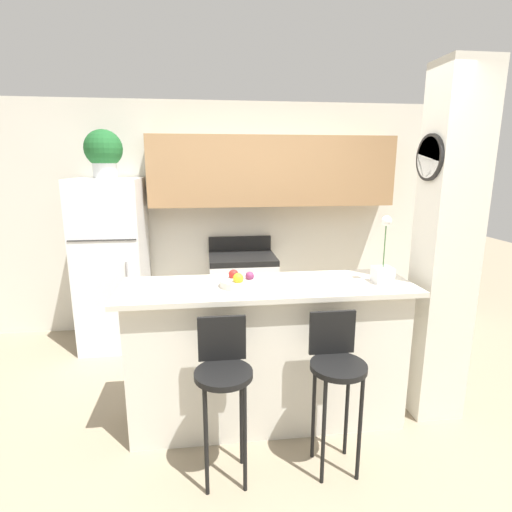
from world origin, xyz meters
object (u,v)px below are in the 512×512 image
object	(u,v)px
bar_stool_left	(223,376)
bar_stool_right	(336,369)
stove_range	(243,295)
orchid_vase	(383,267)
refrigerator	(113,264)
fruit_bowl	(240,281)
potted_plant_on_fridge	(104,152)

from	to	relation	value
bar_stool_left	bar_stool_right	xyz separation A→B (m)	(0.69, 0.00, 0.00)
stove_range	bar_stool_right	xyz separation A→B (m)	(0.38, -2.09, 0.20)
orchid_vase	bar_stool_right	bearing A→B (deg)	-135.62
refrigerator	bar_stool_left	xyz separation A→B (m)	(1.05, -2.04, -0.21)
bar_stool_left	bar_stool_right	bearing A→B (deg)	0.00
bar_stool_right	orchid_vase	bearing A→B (deg)	44.38
refrigerator	fruit_bowl	distance (m)	1.96
refrigerator	orchid_vase	bearing A→B (deg)	-35.63
orchid_vase	fruit_bowl	world-z (taller)	orchid_vase
bar_stool_right	potted_plant_on_fridge	size ratio (longest dim) A/B	2.14
orchid_vase	fruit_bowl	xyz separation A→B (m)	(-1.01, 0.04, -0.08)
fruit_bowl	stove_range	bearing A→B (deg)	84.29
stove_range	fruit_bowl	size ratio (longest dim) A/B	3.75
bar_stool_left	fruit_bowl	size ratio (longest dim) A/B	3.50
refrigerator	potted_plant_on_fridge	bearing A→B (deg)	115.40
refrigerator	orchid_vase	distance (m)	2.73
bar_stool_right	potted_plant_on_fridge	world-z (taller)	potted_plant_on_fridge
stove_range	bar_stool_left	world-z (taller)	stove_range
potted_plant_on_fridge	orchid_vase	world-z (taller)	potted_plant_on_fridge
bar_stool_left	refrigerator	bearing A→B (deg)	117.16
bar_stool_left	stove_range	bearing A→B (deg)	81.67
stove_range	bar_stool_right	bearing A→B (deg)	-79.72
bar_stool_left	fruit_bowl	world-z (taller)	fruit_bowl
bar_stool_left	orchid_vase	world-z (taller)	orchid_vase
refrigerator	bar_stool_right	bearing A→B (deg)	-49.65
stove_range	bar_stool_right	distance (m)	2.14
potted_plant_on_fridge	fruit_bowl	size ratio (longest dim) A/B	1.64
refrigerator	orchid_vase	world-z (taller)	refrigerator
bar_stool_right	refrigerator	bearing A→B (deg)	130.35
stove_range	potted_plant_on_fridge	world-z (taller)	potted_plant_on_fridge
bar_stool_left	orchid_vase	size ratio (longest dim) A/B	2.09
refrigerator	stove_range	size ratio (longest dim) A/B	1.63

